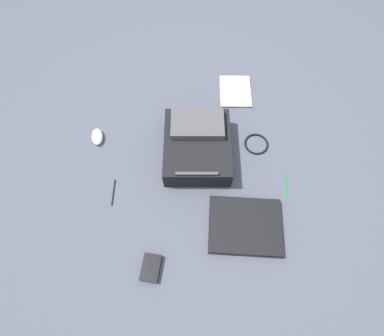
# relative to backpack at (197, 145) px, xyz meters

# --- Properties ---
(ground_plane) EXTENTS (3.66, 3.66, 0.00)m
(ground_plane) POSITION_rel_backpack_xyz_m (0.04, 0.09, -0.07)
(ground_plane) COLOR #4C5160
(backpack) EXTENTS (0.40, 0.45, 0.16)m
(backpack) POSITION_rel_backpack_xyz_m (0.00, 0.00, 0.00)
(backpack) COLOR black
(backpack) RESTS_ON ground_plane
(laptop) EXTENTS (0.40, 0.35, 0.03)m
(laptop) POSITION_rel_backpack_xyz_m (-0.15, 0.44, -0.05)
(laptop) COLOR black
(laptop) RESTS_ON ground_plane
(book_red) EXTENTS (0.22, 0.26, 0.01)m
(book_red) POSITION_rel_backpack_xyz_m (-0.30, -0.36, -0.06)
(book_red) COLOR silver
(book_red) RESTS_ON ground_plane
(computer_mouse) EXTENTS (0.06, 0.11, 0.04)m
(computer_mouse) POSITION_rel_backpack_xyz_m (0.52, -0.18, -0.05)
(computer_mouse) COLOR silver
(computer_mouse) RESTS_ON ground_plane
(cable_coil) EXTENTS (0.13, 0.13, 0.01)m
(cable_coil) POSITION_rel_backpack_xyz_m (-0.33, 0.01, -0.06)
(cable_coil) COLOR black
(cable_coil) RESTS_ON ground_plane
(power_brick) EXTENTS (0.11, 0.14, 0.03)m
(power_brick) POSITION_rel_backpack_xyz_m (0.32, 0.55, -0.06)
(power_brick) COLOR black
(power_brick) RESTS_ON ground_plane
(pen_black) EXTENTS (0.04, 0.14, 0.01)m
(pen_black) POSITION_rel_backpack_xyz_m (0.46, 0.16, -0.07)
(pen_black) COLOR black
(pen_black) RESTS_ON ground_plane
(pen_blue) EXTENTS (0.05, 0.14, 0.01)m
(pen_blue) POSITION_rel_backpack_xyz_m (-0.41, 0.28, -0.07)
(pen_blue) COLOR #198C33
(pen_blue) RESTS_ON ground_plane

